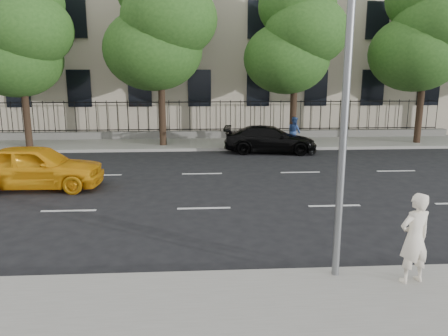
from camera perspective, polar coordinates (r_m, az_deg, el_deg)
The scene contains 14 objects.
ground at distance 10.85m, azimuth -2.43°, elevation -9.35°, with size 120.00×120.00×0.00m, color black.
near_sidewalk at distance 7.25m, azimuth -1.75°, elevation -20.69°, with size 60.00×4.00×0.15m, color gray.
far_sidewalk at distance 24.39m, azimuth -3.10°, elevation 3.22°, with size 60.00×4.00×0.15m, color gray.
lane_markings at distance 15.35m, azimuth -2.79°, elevation -2.68°, with size 49.60×4.62×0.01m, color silver, non-canonical shape.
iron_fence at distance 25.98m, azimuth -3.14°, elevation 5.08°, with size 30.00×0.50×2.20m.
street_light at distance 8.78m, azimuth 15.06°, elevation 19.36°, with size 0.25×3.32×8.05m.
tree_b at distance 25.08m, azimuth -25.03°, elevation 15.58°, with size 5.53×5.12×8.97m.
tree_c at distance 23.61m, azimuth -8.29°, elevation 18.23°, with size 5.89×5.50×9.80m.
tree_d at distance 24.06m, azimuth 9.37°, elevation 16.72°, with size 5.34×4.94×8.84m.
tree_e at distance 26.49m, azimuth 24.96°, elevation 16.14°, with size 5.71×5.31×9.46m.
yellow_taxi at distance 16.53m, azimuth -23.40°, elevation 0.16°, with size 1.85×4.60×1.57m, color orange.
black_sedan at distance 22.07m, azimuth 6.04°, elevation 3.74°, with size 1.88×4.63×1.34m, color black.
woman_near at distance 8.92m, azimuth 23.62°, elevation -8.39°, with size 0.63×0.42×1.74m, color white.
pedestrian_far at distance 23.24m, azimuth 9.16°, elevation 4.73°, with size 0.75×0.59×1.55m, color #2D4985.
Camera 1 is at (-0.17, -10.06, 4.06)m, focal length 35.00 mm.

